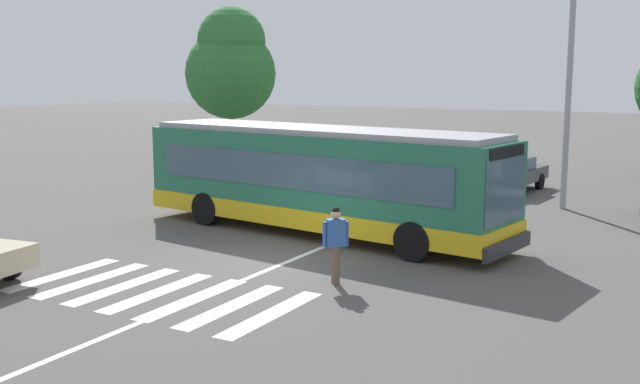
# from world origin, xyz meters

# --- Properties ---
(ground_plane) EXTENTS (160.00, 160.00, 0.00)m
(ground_plane) POSITION_xyz_m (0.00, 0.00, 0.00)
(ground_plane) COLOR #514F4C
(city_transit_bus) EXTENTS (11.88, 4.22, 3.06)m
(city_transit_bus) POSITION_xyz_m (-0.57, 3.80, 1.59)
(city_transit_bus) COLOR black
(city_transit_bus) RESTS_ON ground_plane
(pedestrian_crossing_street) EXTENTS (0.47, 0.46, 1.72)m
(pedestrian_crossing_street) POSITION_xyz_m (2.37, -0.62, 0.97)
(pedestrian_crossing_street) COLOR brown
(pedestrian_crossing_street) RESTS_ON ground_plane
(parked_car_silver) EXTENTS (2.21, 4.64, 1.35)m
(parked_car_silver) POSITION_xyz_m (-3.27, 13.84, 0.77)
(parked_car_silver) COLOR black
(parked_car_silver) RESTS_ON ground_plane
(parked_car_champagne) EXTENTS (2.03, 4.58, 1.35)m
(parked_car_champagne) POSITION_xyz_m (-0.76, 14.02, 0.77)
(parked_car_champagne) COLOR black
(parked_car_champagne) RESTS_ON ground_plane
(parked_car_charcoal) EXTENTS (2.21, 4.64, 1.35)m
(parked_car_charcoal) POSITION_xyz_m (2.10, 13.98, 0.77)
(parked_car_charcoal) COLOR black
(parked_car_charcoal) RESTS_ON ground_plane
(twin_arm_street_lamp) EXTENTS (4.58, 0.32, 9.05)m
(twin_arm_street_lamp) POSITION_xyz_m (4.77, 11.35, 5.57)
(twin_arm_street_lamp) COLOR #939399
(twin_arm_street_lamp) RESTS_ON ground_plane
(background_tree_left) EXTENTS (4.69, 4.69, 7.97)m
(background_tree_left) POSITION_xyz_m (-13.32, 17.08, 5.05)
(background_tree_left) COLOR brown
(background_tree_left) RESTS_ON ground_plane
(crosswalk_painted_stripes) EXTENTS (6.19, 3.20, 0.01)m
(crosswalk_painted_stripes) POSITION_xyz_m (-0.59, -3.06, 0.00)
(crosswalk_painted_stripes) COLOR silver
(crosswalk_painted_stripes) RESTS_ON ground_plane
(lane_center_line) EXTENTS (0.16, 24.00, 0.01)m
(lane_center_line) POSITION_xyz_m (0.42, 2.00, 0.00)
(lane_center_line) COLOR silver
(lane_center_line) RESTS_ON ground_plane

